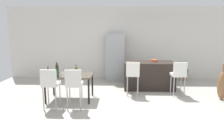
{
  "coord_description": "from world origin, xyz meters",
  "views": [
    {
      "loc": [
        -0.4,
        -6.1,
        2.04
      ],
      "look_at": [
        -0.66,
        0.47,
        0.85
      ],
      "focal_mm": 34.4,
      "sensor_mm": 36.0,
      "label": 1
    }
  ],
  "objects_px": {
    "bar_chair_left": "(133,73)",
    "bar_chair_middle": "(179,74)",
    "wine_bottle_far": "(76,71)",
    "wine_bottle_left": "(57,73)",
    "dining_chair_far": "(74,83)",
    "wine_bottle_end": "(57,69)",
    "dining_chair_near": "(50,83)",
    "wine_bottle_right": "(48,73)",
    "potted_plant": "(183,72)",
    "wine_bottle_near": "(57,68)",
    "refrigerator": "(115,57)",
    "fruit_bowl": "(154,61)",
    "dining_table": "(70,77)",
    "floor_vase": "(222,85)",
    "kitchen_island": "(149,75)",
    "wine_glass_middle": "(71,71)",
    "wine_glass_inner": "(54,68)",
    "wine_glass_corner": "(63,72)"
  },
  "relations": [
    {
      "from": "bar_chair_left",
      "to": "bar_chair_middle",
      "type": "height_order",
      "value": "same"
    },
    {
      "from": "wine_bottle_far",
      "to": "wine_bottle_left",
      "type": "bearing_deg",
      "value": -148.94
    },
    {
      "from": "dining_chair_far",
      "to": "wine_bottle_far",
      "type": "xyz_separation_m",
      "value": [
        -0.1,
        0.78,
        0.16
      ]
    },
    {
      "from": "wine_bottle_end",
      "to": "wine_bottle_left",
      "type": "bearing_deg",
      "value": -73.71
    },
    {
      "from": "dining_chair_near",
      "to": "dining_chair_far",
      "type": "bearing_deg",
      "value": -0.0
    },
    {
      "from": "wine_bottle_right",
      "to": "wine_bottle_far",
      "type": "distance_m",
      "value": 0.77
    },
    {
      "from": "wine_bottle_far",
      "to": "bar_chair_middle",
      "type": "bearing_deg",
      "value": 8.81
    },
    {
      "from": "dining_chair_near",
      "to": "potted_plant",
      "type": "distance_m",
      "value": 5.3
    },
    {
      "from": "bar_chair_left",
      "to": "wine_bottle_end",
      "type": "relative_size",
      "value": 3.43
    },
    {
      "from": "wine_bottle_near",
      "to": "refrigerator",
      "type": "bearing_deg",
      "value": 51.18
    },
    {
      "from": "wine_bottle_end",
      "to": "bar_chair_middle",
      "type": "bearing_deg",
      "value": 4.62
    },
    {
      "from": "wine_bottle_near",
      "to": "fruit_bowl",
      "type": "height_order",
      "value": "wine_bottle_near"
    },
    {
      "from": "bar_chair_middle",
      "to": "wine_bottle_right",
      "type": "height_order",
      "value": "bar_chair_middle"
    },
    {
      "from": "wine_bottle_near",
      "to": "wine_bottle_left",
      "type": "xyz_separation_m",
      "value": [
        0.2,
        -0.59,
        -0.01
      ]
    },
    {
      "from": "bar_chair_left",
      "to": "wine_bottle_far",
      "type": "height_order",
      "value": "bar_chair_left"
    },
    {
      "from": "bar_chair_left",
      "to": "dining_table",
      "type": "relative_size",
      "value": 0.8
    },
    {
      "from": "bar_chair_left",
      "to": "dining_chair_near",
      "type": "xyz_separation_m",
      "value": [
        -2.13,
        -1.24,
        0.0
      ]
    },
    {
      "from": "wine_bottle_far",
      "to": "floor_vase",
      "type": "distance_m",
      "value": 4.23
    },
    {
      "from": "floor_vase",
      "to": "potted_plant",
      "type": "height_order",
      "value": "floor_vase"
    },
    {
      "from": "kitchen_island",
      "to": "dining_chair_near",
      "type": "xyz_separation_m",
      "value": [
        -2.72,
        -2.06,
        0.24
      ]
    },
    {
      "from": "dining_chair_near",
      "to": "dining_chair_far",
      "type": "height_order",
      "value": "same"
    },
    {
      "from": "wine_bottle_far",
      "to": "refrigerator",
      "type": "bearing_deg",
      "value": 66.7
    },
    {
      "from": "bar_chair_left",
      "to": "wine_bottle_right",
      "type": "relative_size",
      "value": 3.63
    },
    {
      "from": "bar_chair_left",
      "to": "potted_plant",
      "type": "relative_size",
      "value": 1.78
    },
    {
      "from": "kitchen_island",
      "to": "wine_bottle_far",
      "type": "bearing_deg",
      "value": -149.89
    },
    {
      "from": "dining_table",
      "to": "wine_bottle_right",
      "type": "height_order",
      "value": "wine_bottle_right"
    },
    {
      "from": "wine_glass_middle",
      "to": "potted_plant",
      "type": "distance_m",
      "value": 4.59
    },
    {
      "from": "bar_chair_middle",
      "to": "wine_bottle_end",
      "type": "xyz_separation_m",
      "value": [
        -3.6,
        -0.29,
        0.16
      ]
    },
    {
      "from": "bar_chair_middle",
      "to": "fruit_bowl",
      "type": "relative_size",
      "value": 4.83
    },
    {
      "from": "wine_glass_inner",
      "to": "fruit_bowl",
      "type": "relative_size",
      "value": 0.8
    },
    {
      "from": "dining_table",
      "to": "potted_plant",
      "type": "relative_size",
      "value": 2.24
    },
    {
      "from": "bar_chair_middle",
      "to": "potted_plant",
      "type": "xyz_separation_m",
      "value": [
        0.7,
        1.95,
        -0.35
      ]
    },
    {
      "from": "kitchen_island",
      "to": "dining_table",
      "type": "distance_m",
      "value": 2.74
    },
    {
      "from": "dining_table",
      "to": "wine_bottle_end",
      "type": "relative_size",
      "value": 4.32
    },
    {
      "from": "kitchen_island",
      "to": "dining_chair_near",
      "type": "relative_size",
      "value": 1.59
    },
    {
      "from": "refrigerator",
      "to": "potted_plant",
      "type": "relative_size",
      "value": 3.12
    },
    {
      "from": "wine_bottle_left",
      "to": "wine_bottle_near",
      "type": "bearing_deg",
      "value": 108.55
    },
    {
      "from": "dining_chair_far",
      "to": "wine_bottle_end",
      "type": "xyz_separation_m",
      "value": [
        -0.69,
        0.95,
        0.16
      ]
    },
    {
      "from": "dining_table",
      "to": "dining_chair_near",
      "type": "bearing_deg",
      "value": -110.66
    },
    {
      "from": "dining_chair_near",
      "to": "fruit_bowl",
      "type": "relative_size",
      "value": 4.83
    },
    {
      "from": "wine_bottle_near",
      "to": "floor_vase",
      "type": "height_order",
      "value": "wine_bottle_near"
    },
    {
      "from": "kitchen_island",
      "to": "bar_chair_left",
      "type": "relative_size",
      "value": 1.59
    },
    {
      "from": "wine_glass_inner",
      "to": "wine_glass_corner",
      "type": "bearing_deg",
      "value": -56.52
    },
    {
      "from": "wine_bottle_right",
      "to": "dining_table",
      "type": "bearing_deg",
      "value": 34.6
    },
    {
      "from": "wine_bottle_left",
      "to": "wine_bottle_end",
      "type": "xyz_separation_m",
      "value": [
        -0.13,
        0.45,
        0.01
      ]
    },
    {
      "from": "dining_chair_far",
      "to": "fruit_bowl",
      "type": "height_order",
      "value": "dining_chair_far"
    },
    {
      "from": "refrigerator",
      "to": "potted_plant",
      "type": "bearing_deg",
      "value": -0.21
    },
    {
      "from": "kitchen_island",
      "to": "wine_bottle_far",
      "type": "relative_size",
      "value": 5.7
    },
    {
      "from": "refrigerator",
      "to": "wine_bottle_right",
      "type": "bearing_deg",
      "value": -122.41
    },
    {
      "from": "fruit_bowl",
      "to": "potted_plant",
      "type": "xyz_separation_m",
      "value": [
        1.31,
        1.05,
        -0.61
      ]
    }
  ]
}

